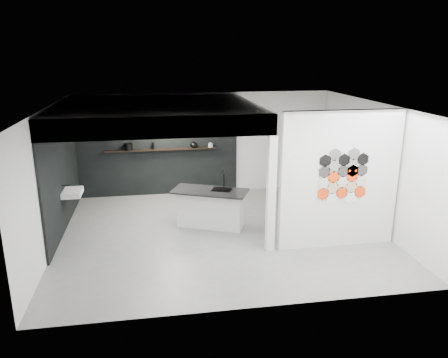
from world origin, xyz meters
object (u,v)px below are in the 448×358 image
Objects in this scene: kitchen_island at (211,207)px; stockpot at (128,147)px; partition_panel at (340,180)px; glass_bowl at (211,145)px; glass_vase at (211,145)px; wall_basin at (72,193)px; kettle at (194,145)px; bottle_dark at (153,146)px; utensil_cup at (124,148)px.

stockpot is (-1.89, 2.44, 0.96)m from kitchen_island.
partition_panel is 4.39m from glass_bowl.
stockpot is at bearing 180.00° from glass_vase.
glass_bowl reaches higher than wall_basin.
kettle is 1.58× the size of glass_vase.
partition_panel is at bearing -46.70° from bottle_dark.
bottle_dark is (-1.57, 0.00, 0.03)m from glass_vase.
bottle_dark is at bearing 0.00° from stockpot.
bottle_dark reaches higher than utensil_cup.
glass_vase is 2.35m from utensil_cup.
stockpot reaches higher than wall_basin.
partition_panel is 12.71× the size of stockpot.
glass_vase is 0.68× the size of bottle_dark.
kettle is 1.08× the size of bottle_dark.
kettle reaches higher than glass_vase.
partition_panel is 14.32× the size of kettle.
bottle_dark is (-1.57, 0.00, 0.04)m from glass_bowl.
glass_bowl is 0.75× the size of bottle_dark.
stockpot is at bearing 60.57° from wall_basin.
stockpot is 1.78× the size of glass_vase.
wall_basin is at bearing -119.43° from stockpot.
wall_basin is at bearing -148.65° from glass_vase.
kitchen_island is 9.33× the size of kettle.
glass_bowl is 1.57m from bottle_dark.
wall_basin is 4.00m from glass_bowl.
wall_basin is 3.62m from kettle.
bottle_dark is (1.82, 2.07, 0.56)m from wall_basin.
kitchen_island is 10.08× the size of bottle_dark.
stockpot is 1.22× the size of bottle_dark.
wall_basin is 0.33× the size of kitchen_island.
wall_basin is at bearing -162.96° from kitchen_island.
utensil_cup is (-0.78, 0.00, -0.04)m from bottle_dark.
kettle is (-0.14, 2.44, 0.95)m from kitchen_island.
glass_bowl is at bearing 106.23° from kitchen_island.
utensil_cup reaches higher than kitchen_island.
bottle_dark is at bearing 180.00° from glass_vase.
glass_vase is 1.57m from bottle_dark.
kitchen_island is 2.63m from glass_vase.
bottle_dark reaches higher than wall_basin.
wall_basin is 3.32× the size of bottle_dark.
partition_panel reaches higher than glass_vase.
kitchen_island is 3.23m from stockpot.
utensil_cup is at bearing 153.56° from kitchen_island.
utensil_cup is (-2.35, 0.00, -0.01)m from glass_vase.
kitchen_island is 14.73× the size of glass_vase.
glass_vase is (0.00, 0.00, 0.01)m from glass_bowl.
utensil_cup is at bearing 167.17° from kettle.
kettle is 1.94× the size of utensil_cup.
wall_basin is 2.44m from stockpot.
glass_bowl is at bearing 0.00° from bottle_dark.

